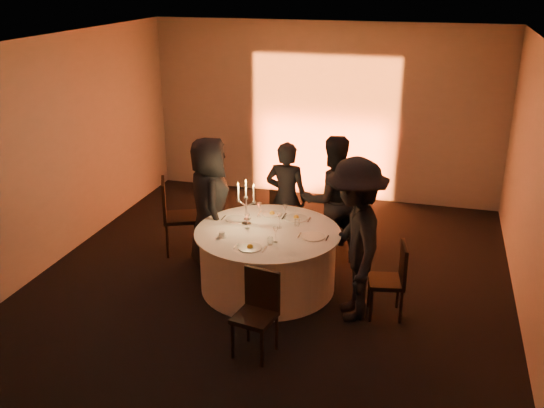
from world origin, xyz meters
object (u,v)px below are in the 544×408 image
(guest_back_right, at_px, (332,199))
(coffee_cup, at_px, (222,235))
(chair_right, at_px, (393,276))
(banquet_table, at_px, (268,259))
(guest_back_left, at_px, (286,198))
(chair_back_right, at_px, (337,217))
(chair_front, at_px, (258,308))
(chair_left, at_px, (174,212))
(candelabra, at_px, (246,209))
(guest_right, at_px, (354,240))
(chair_back_left, at_px, (284,214))
(guest_left, at_px, (210,202))

(guest_back_right, distance_m, coffee_cup, 1.73)
(chair_right, bearing_deg, banquet_table, -110.21)
(guest_back_left, relative_size, guest_back_right, 0.92)
(chair_back_right, xyz_separation_m, chair_front, (-0.40, -2.47, -0.08))
(banquet_table, relative_size, chair_left, 1.68)
(chair_back_right, distance_m, guest_back_right, 0.32)
(banquet_table, height_order, chair_right, chair_right)
(candelabra, bearing_deg, coffee_cup, -110.85)
(guest_right, height_order, candelabra, guest_right)
(chair_front, height_order, candelabra, candelabra)
(chair_left, distance_m, chair_back_right, 2.28)
(chair_back_left, xyz_separation_m, chair_back_right, (0.80, -0.18, 0.11))
(coffee_cup, bearing_deg, guest_right, -2.06)
(chair_back_right, height_order, guest_back_right, guest_back_right)
(chair_left, distance_m, chair_front, 2.71)
(chair_right, xyz_separation_m, candelabra, (-1.87, 0.39, 0.48))
(guest_left, relative_size, candelabra, 2.93)
(guest_back_left, height_order, guest_back_right, guest_back_right)
(chair_back_left, distance_m, guest_back_right, 0.88)
(chair_left, relative_size, chair_back_right, 1.04)
(guest_back_left, bearing_deg, chair_left, 17.25)
(banquet_table, bearing_deg, chair_back_left, 95.39)
(coffee_cup, xyz_separation_m, candelabra, (0.17, 0.44, 0.18))
(chair_back_right, xyz_separation_m, guest_left, (-1.61, -0.66, 0.29))
(guest_back_left, bearing_deg, guest_back_right, 178.18)
(chair_right, bearing_deg, guest_back_right, -154.04)
(chair_back_left, bearing_deg, coffee_cup, 82.49)
(banquet_table, height_order, chair_front, chair_front)
(guest_back_right, xyz_separation_m, guest_right, (0.51, -1.40, 0.07))
(guest_left, bearing_deg, chair_left, 47.39)
(chair_back_left, bearing_deg, candelabra, 85.82)
(chair_right, height_order, chair_front, chair_front)
(chair_back_left, relative_size, chair_back_right, 0.82)
(chair_back_right, xyz_separation_m, coffee_cup, (-1.16, -1.45, 0.21))
(candelabra, bearing_deg, guest_left, 150.85)
(chair_back_left, height_order, chair_back_right, chair_back_right)
(chair_back_left, relative_size, chair_right, 0.95)
(banquet_table, distance_m, guest_left, 1.16)
(guest_back_right, distance_m, guest_right, 1.49)
(chair_front, bearing_deg, guest_right, 59.88)
(chair_left, relative_size, guest_left, 0.61)
(chair_front, bearing_deg, chair_right, 50.74)
(banquet_table, height_order, guest_back_left, guest_back_left)
(chair_back_left, relative_size, guest_left, 0.48)
(chair_back_left, distance_m, guest_back_left, 0.42)
(banquet_table, xyz_separation_m, candelabra, (-0.31, 0.12, 0.60))
(guest_right, bearing_deg, chair_right, 85.33)
(chair_front, bearing_deg, guest_left, 134.39)
(chair_left, distance_m, candelabra, 1.40)
(banquet_table, bearing_deg, candelabra, 158.57)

